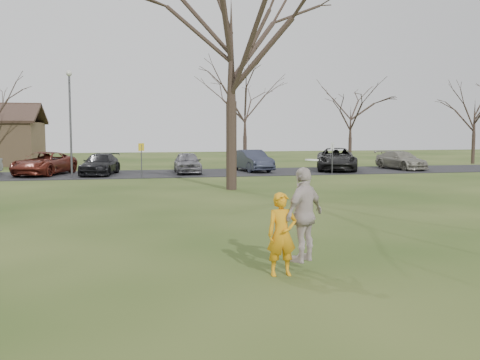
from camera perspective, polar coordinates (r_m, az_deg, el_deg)
The scene contains 15 objects.
ground at distance 10.82m, azimuth 4.63°, elevation -9.88°, with size 120.00×120.00×0.00m, color #1E380F.
parking_strip at distance 35.23m, azimuth -7.37°, elevation 0.70°, with size 62.00×6.50×0.04m, color black.
player_defender at distance 10.48m, azimuth 4.48°, elevation -5.80°, with size 0.60×0.39×1.63m, color orange.
car_2 at distance 35.68m, azimuth -20.20°, elevation 1.67°, with size 2.39×5.18×1.44m, color #5D2016.
car_3 at distance 34.76m, azimuth -14.71°, elevation 1.64°, with size 1.85×4.56×1.32m, color black.
car_4 at distance 35.04m, azimuth -5.63°, elevation 1.87°, with size 1.64×4.08×1.39m, color gray.
car_5 at distance 36.58m, azimuth 1.29°, elevation 2.09°, with size 1.54×4.42×1.46m, color #2A2E3F.
car_6 at distance 37.92m, azimuth 10.24°, elevation 2.21°, with size 2.60×5.63×1.57m, color black.
car_7 at distance 40.09m, azimuth 16.82°, elevation 2.04°, with size 1.83×4.49×1.30m, color gray.
catching_play at distance 10.77m, azimuth 6.87°, elevation -3.67°, with size 1.18×1.03×2.07m.
lamp_post at distance 32.63m, azimuth -17.69°, elevation 7.07°, with size 0.34×0.34×6.27m.
sign_yellow at distance 32.03m, azimuth -10.49°, elevation 2.76°, with size 0.35×0.35×2.08m.
sign_white at distance 34.58m, azimuth 9.83°, elevation 2.96°, with size 0.35×0.35×2.08m.
big_tree at distance 25.83m, azimuth -0.94°, elevation 14.61°, with size 9.00×9.00×14.00m, color #352821, non-canonical shape.
small_tree_row at distance 40.74m, azimuth -1.87°, elevation 6.82°, with size 55.00×5.90×8.50m.
Camera 1 is at (-3.08, -9.98, 2.84)m, focal length 39.96 mm.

